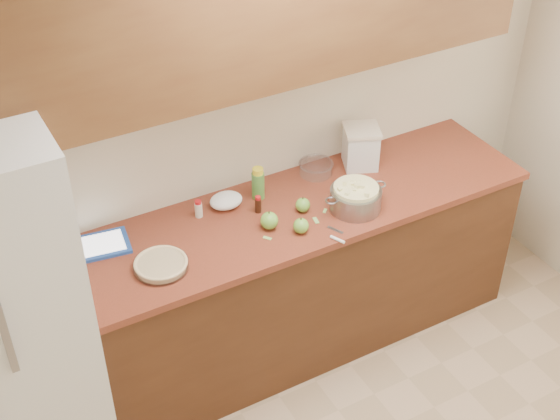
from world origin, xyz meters
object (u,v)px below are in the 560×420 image
flour_canister (361,147)px  colander (356,198)px  tablet (101,245)px  pie (161,265)px

flour_canister → colander: bearing=-127.0°
colander → tablet: colander is taller
pie → flour_canister: 1.30m
colander → flour_canister: (0.24, 0.32, 0.05)m
flour_canister → tablet: bearing=179.9°
pie → colander: size_ratio=0.73×
tablet → pie: bearing=-47.6°
colander → pie: bearing=177.7°
flour_canister → tablet: size_ratio=0.84×
flour_canister → tablet: (-1.46, 0.00, -0.11)m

